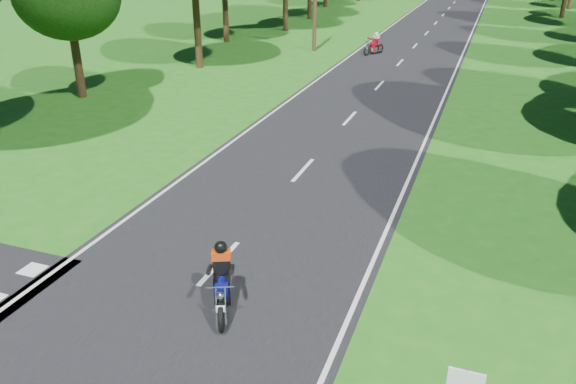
% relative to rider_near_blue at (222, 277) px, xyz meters
% --- Properties ---
extents(ground, '(160.00, 160.00, 0.00)m').
position_rel_rider_near_blue_xyz_m(ground, '(-0.84, -0.51, -0.73)').
color(ground, '#1E6316').
rests_on(ground, ground).
extents(main_road, '(7.00, 140.00, 0.02)m').
position_rel_rider_near_blue_xyz_m(main_road, '(-0.84, 49.49, -0.72)').
color(main_road, black).
rests_on(main_road, ground).
extents(road_markings, '(7.40, 140.00, 0.01)m').
position_rel_rider_near_blue_xyz_m(road_markings, '(-0.98, 47.61, -0.70)').
color(road_markings, silver).
rests_on(road_markings, main_road).
extents(rider_near_blue, '(1.21, 1.78, 1.42)m').
position_rel_rider_near_blue_xyz_m(rider_near_blue, '(0.00, 0.00, 0.00)').
color(rider_near_blue, '#0B1083').
rests_on(rider_near_blue, main_road).
extents(rider_far_red, '(1.23, 1.72, 1.37)m').
position_rel_rider_near_blue_xyz_m(rider_far_red, '(-2.89, 27.53, -0.02)').
color(rider_far_red, '#A90D16').
rests_on(rider_far_red, main_road).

